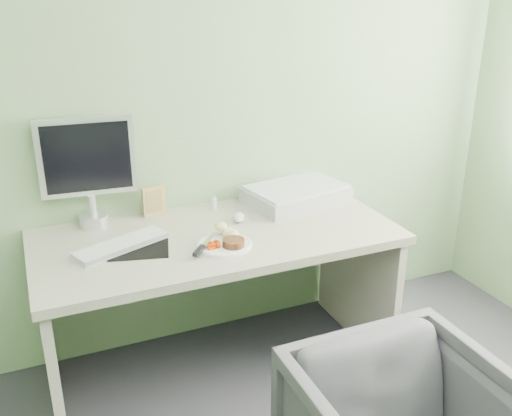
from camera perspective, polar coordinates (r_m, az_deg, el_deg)
name	(u,v)px	position (r m, az deg, el deg)	size (l,w,h in m)	color
wall_back	(187,80)	(2.71, -6.94, 12.60)	(3.50, 3.50, 0.00)	gray
desk	(218,269)	(2.63, -3.80, -6.15)	(1.60, 0.75, 0.73)	#AEA992
plate	(225,245)	(2.42, -3.16, -3.73)	(0.23, 0.23, 0.01)	white
steak	(234,243)	(2.39, -2.26, -3.49)	(0.09, 0.09, 0.03)	black
potato_pile	(229,231)	(2.46, -2.75, -2.36)	(0.10, 0.07, 0.06)	tan
carrot_heap	(212,244)	(2.38, -4.38, -3.57)	(0.05, 0.04, 0.03)	#DF4104
steak_knife	(202,247)	(2.36, -5.41, -3.90)	(0.16, 0.19, 0.02)	silver
mousepad	(139,248)	(2.44, -11.63, -3.96)	(0.25, 0.22, 0.00)	black
keyboard	(121,244)	(2.46, -13.31, -3.56)	(0.41, 0.12, 0.02)	white
computer_mouse	(239,217)	(2.67, -1.73, -0.93)	(0.05, 0.10, 0.03)	white
photo_frame	(154,201)	(2.75, -10.17, 0.72)	(0.12, 0.01, 0.15)	olive
eyedrop_bottle	(214,203)	(2.79, -4.22, 0.51)	(0.03, 0.03, 0.08)	white
scanner	(296,195)	(2.89, 4.02, 1.33)	(0.49, 0.33, 0.08)	#AFB1B6
monitor	(88,166)	(2.64, -16.49, 4.04)	(0.42, 0.13, 0.50)	silver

